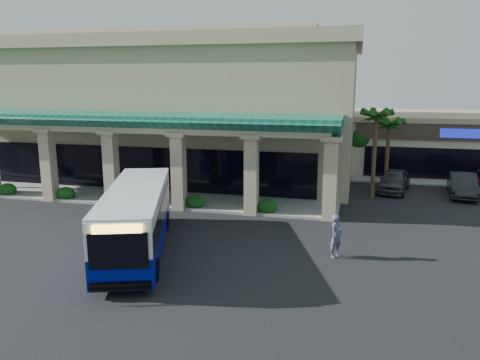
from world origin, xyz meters
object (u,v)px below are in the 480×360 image
(transit_bus, at_px, (137,219))
(pedestrian, at_px, (336,236))
(car_white, at_px, (463,185))
(car_silver, at_px, (394,180))

(transit_bus, relative_size, pedestrian, 5.39)
(pedestrian, distance_m, car_white, 15.73)
(car_silver, distance_m, car_white, 4.46)
(transit_bus, bearing_deg, car_silver, 31.89)
(transit_bus, xyz_separation_m, car_white, (16.79, 14.97, -0.69))
(transit_bus, xyz_separation_m, pedestrian, (8.97, 1.32, -0.50))
(pedestrian, relative_size, car_silver, 0.42)
(transit_bus, distance_m, car_white, 22.50)
(transit_bus, height_order, car_white, transit_bus)
(car_silver, bearing_deg, car_white, 7.59)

